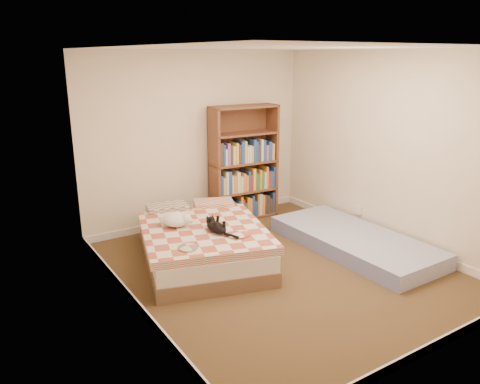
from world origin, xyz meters
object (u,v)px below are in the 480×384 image
white_dog (177,219)px  bookshelf (243,179)px  floor_mattress (354,241)px  black_cat (215,226)px  bed (201,241)px

white_dog → bookshelf: bearing=35.8°
floor_mattress → black_cat: black_cat is taller
black_cat → white_dog: bearing=137.1°
floor_mattress → bookshelf: bearing=106.0°
bookshelf → floor_mattress: (0.54, -1.83, -0.51)m
bookshelf → black_cat: bookshelf is taller
floor_mattress → white_dog: 2.32m
bed → floor_mattress: 2.00m
bed → white_dog: 0.42m
bookshelf → floor_mattress: bearing=-70.2°
bed → bookshelf: 1.69m
bookshelf → bed: bearing=-137.7°
bed → floor_mattress: bed is taller
bookshelf → black_cat: bearing=-129.6°
bed → white_dog: bearing=178.8°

